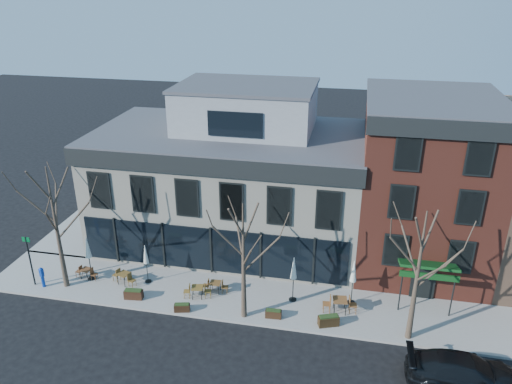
% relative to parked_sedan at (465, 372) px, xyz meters
% --- Properties ---
extents(ground, '(120.00, 120.00, 0.00)m').
position_rel_parked_sedan_xyz_m(ground, '(-14.32, 6.74, -0.79)').
color(ground, black).
rests_on(ground, ground).
extents(sidewalk_front, '(33.50, 4.70, 0.15)m').
position_rel_parked_sedan_xyz_m(sidewalk_front, '(-11.07, 4.59, -0.71)').
color(sidewalk_front, gray).
rests_on(sidewalk_front, ground).
extents(sidewalk_side, '(4.50, 12.00, 0.15)m').
position_rel_parked_sedan_xyz_m(sidewalk_side, '(-25.57, 12.74, -0.71)').
color(sidewalk_side, gray).
rests_on(sidewalk_side, ground).
extents(corner_building, '(18.39, 10.39, 11.10)m').
position_rel_parked_sedan_xyz_m(corner_building, '(-14.24, 11.81, 3.94)').
color(corner_building, silver).
rests_on(corner_building, ground).
extents(red_brick_building, '(8.20, 11.78, 11.18)m').
position_rel_parked_sedan_xyz_m(red_brick_building, '(-1.32, 11.72, 4.85)').
color(red_brick_building, brown).
rests_on(red_brick_building, ground).
extents(tree_corner, '(3.93, 3.98, 7.92)m').
position_rel_parked_sedan_xyz_m(tree_corner, '(-22.80, 3.53, 3.46)').
color(tree_corner, '#382B21').
rests_on(tree_corner, sidewalk_front).
extents(tree_mid, '(3.50, 3.55, 7.04)m').
position_rel_parked_sedan_xyz_m(tree_mid, '(-11.30, 2.83, 3.01)').
color(tree_mid, '#382B21').
rests_on(tree_mid, sidewalk_front).
extents(tree_right, '(3.72, 3.77, 7.48)m').
position_rel_parked_sedan_xyz_m(tree_right, '(-2.30, 2.83, 3.24)').
color(tree_right, '#382B21').
rests_on(tree_right, sidewalk_front).
extents(sign_pole, '(0.50, 0.10, 3.40)m').
position_rel_parked_sedan_xyz_m(sign_pole, '(-24.82, 3.24, 1.29)').
color(sign_pole, black).
rests_on(sign_pole, sidewalk_front).
extents(parked_sedan, '(5.44, 2.28, 1.57)m').
position_rel_parked_sedan_xyz_m(parked_sedan, '(0.00, 0.00, 0.00)').
color(parked_sedan, black).
rests_on(parked_sedan, ground).
extents(call_box, '(0.28, 0.27, 1.38)m').
position_rel_parked_sedan_xyz_m(call_box, '(-24.14, 3.16, 0.10)').
color(call_box, '#0B329A').
rests_on(call_box, sidewalk_front).
extents(cafe_set_0, '(1.57, 0.69, 0.81)m').
position_rel_parked_sedan_xyz_m(cafe_set_0, '(-21.98, 4.54, -0.22)').
color(cafe_set_0, brown).
rests_on(cafe_set_0, sidewalk_front).
extents(cafe_set_1, '(1.76, 0.94, 0.91)m').
position_rel_parked_sedan_xyz_m(cafe_set_1, '(-19.36, 4.46, -0.17)').
color(cafe_set_1, brown).
rests_on(cafe_set_1, sidewalk_front).
extents(cafe_set_2, '(1.72, 0.79, 0.88)m').
position_rel_parked_sedan_xyz_m(cafe_set_2, '(-14.44, 4.00, -0.18)').
color(cafe_set_2, brown).
rests_on(cafe_set_2, sidewalk_front).
extents(cafe_set_3, '(1.61, 0.68, 0.84)m').
position_rel_parked_sedan_xyz_m(cafe_set_3, '(-13.53, 4.74, -0.20)').
color(cafe_set_3, brown).
rests_on(cafe_set_3, sidewalk_front).
extents(cafe_set_5, '(2.03, 0.89, 1.05)m').
position_rel_parked_sedan_xyz_m(cafe_set_5, '(-6.04, 4.29, -0.10)').
color(cafe_set_5, brown).
rests_on(cafe_set_5, sidewalk_front).
extents(umbrella_0, '(0.48, 0.48, 3.00)m').
position_rel_parked_sedan_xyz_m(umbrella_0, '(-21.66, 4.57, 1.48)').
color(umbrella_0, black).
rests_on(umbrella_0, sidewalk_front).
extents(umbrella_1, '(0.42, 0.42, 2.62)m').
position_rel_parked_sedan_xyz_m(umbrella_1, '(-18.01, 4.95, 1.21)').
color(umbrella_1, black).
rests_on(umbrella_1, sidewalk_front).
extents(umbrella_3, '(0.47, 0.47, 2.92)m').
position_rel_parked_sedan_xyz_m(umbrella_3, '(-8.81, 4.88, 1.43)').
color(umbrella_3, black).
rests_on(umbrella_3, sidewalk_front).
extents(umbrella_4, '(0.46, 0.46, 2.88)m').
position_rel_parked_sedan_xyz_m(umbrella_4, '(-5.41, 5.31, 1.39)').
color(umbrella_4, black).
rests_on(umbrella_4, sidewalk_front).
extents(planter_0, '(1.14, 0.56, 0.61)m').
position_rel_parked_sedan_xyz_m(planter_0, '(-18.15, 3.13, -0.33)').
color(planter_0, '#311B10').
rests_on(planter_0, sidewalk_front).
extents(planter_1, '(0.95, 0.55, 0.50)m').
position_rel_parked_sedan_xyz_m(planter_1, '(-14.90, 2.54, -0.39)').
color(planter_1, black).
rests_on(planter_1, sidewalk_front).
extents(planter_2, '(0.93, 0.41, 0.51)m').
position_rel_parked_sedan_xyz_m(planter_2, '(-9.66, 3.03, -0.38)').
color(planter_2, black).
rests_on(planter_2, sidewalk_front).
extents(planter_3, '(1.23, 0.83, 0.64)m').
position_rel_parked_sedan_xyz_m(planter_3, '(-6.57, 2.96, -0.32)').
color(planter_3, black).
rests_on(planter_3, sidewalk_front).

